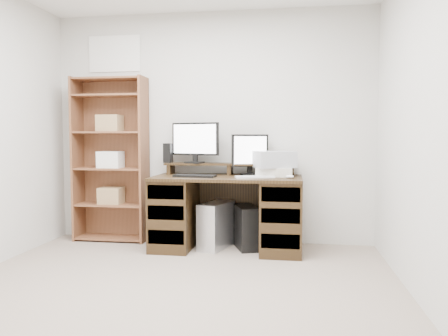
% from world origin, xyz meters
% --- Properties ---
extents(room, '(3.54, 4.04, 2.54)m').
position_xyz_m(room, '(-0.00, 0.00, 1.25)').
color(room, gray).
rests_on(room, ground).
extents(desk, '(1.50, 0.70, 0.75)m').
position_xyz_m(desk, '(0.23, 1.64, 0.39)').
color(desk, black).
rests_on(desk, ground).
extents(riser_shelf, '(1.40, 0.22, 0.12)m').
position_xyz_m(riser_shelf, '(0.23, 1.85, 0.84)').
color(riser_shelf, black).
rests_on(riser_shelf, desk).
extents(monitor_wide, '(0.53, 0.20, 0.43)m').
position_xyz_m(monitor_wide, '(-0.14, 1.83, 1.11)').
color(monitor_wide, black).
rests_on(monitor_wide, riser_shelf).
extents(monitor_small, '(0.38, 0.21, 0.43)m').
position_xyz_m(monitor_small, '(0.44, 1.82, 0.98)').
color(monitor_small, black).
rests_on(monitor_small, desk).
extents(speaker, '(0.09, 0.09, 0.21)m').
position_xyz_m(speaker, '(-0.45, 1.85, 0.98)').
color(speaker, black).
rests_on(speaker, riser_shelf).
extents(keyboard_black, '(0.44, 0.19, 0.02)m').
position_xyz_m(keyboard_black, '(-0.08, 1.51, 0.76)').
color(keyboard_black, black).
rests_on(keyboard_black, desk).
extents(keyboard_white, '(0.40, 0.22, 0.02)m').
position_xyz_m(keyboard_white, '(0.52, 1.53, 0.76)').
color(keyboard_white, white).
rests_on(keyboard_white, desk).
extents(mouse, '(0.09, 0.06, 0.03)m').
position_xyz_m(mouse, '(0.86, 1.53, 0.77)').
color(mouse, silver).
rests_on(mouse, desk).
extents(printer, '(0.37, 0.28, 0.09)m').
position_xyz_m(printer, '(0.70, 1.72, 0.79)').
color(printer, beige).
rests_on(printer, desk).
extents(basket, '(0.46, 0.40, 0.16)m').
position_xyz_m(basket, '(0.70, 1.72, 0.92)').
color(basket, '#A0A4AA').
rests_on(basket, printer).
extents(tower_silver, '(0.34, 0.51, 0.47)m').
position_xyz_m(tower_silver, '(0.11, 1.67, 0.24)').
color(tower_silver, silver).
rests_on(tower_silver, ground).
extents(tower_black, '(0.32, 0.48, 0.44)m').
position_xyz_m(tower_black, '(0.41, 1.71, 0.22)').
color(tower_black, black).
rests_on(tower_black, ground).
extents(bookshelf, '(0.80, 0.30, 1.80)m').
position_xyz_m(bookshelf, '(-1.10, 1.86, 0.92)').
color(bookshelf, brown).
rests_on(bookshelf, ground).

